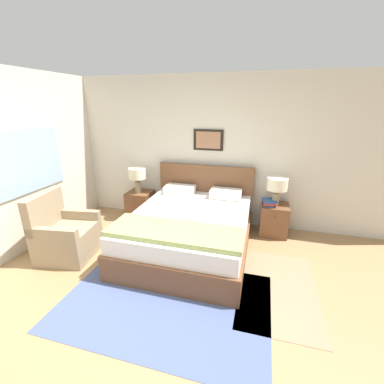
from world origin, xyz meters
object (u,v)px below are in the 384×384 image
object	(u,v)px
nightstand_near_window	(140,205)
nightstand_by_door	(274,219)
bed	(190,229)
table_lamp_by_door	(277,186)
armchair	(65,236)
table_lamp_near_window	(137,175)

from	to	relation	value
nightstand_near_window	nightstand_by_door	distance (m)	2.48
bed	table_lamp_by_door	bearing A→B (deg)	33.64
armchair	nightstand_by_door	size ratio (longest dim) A/B	1.79
nightstand_by_door	nightstand_near_window	bearing A→B (deg)	180.00
armchair	table_lamp_near_window	xyz separation A→B (m)	(0.44, 1.48, 0.55)
table_lamp_near_window	table_lamp_by_door	bearing A→B (deg)	0.00
bed	nightstand_by_door	world-z (taller)	bed
nightstand_near_window	table_lamp_by_door	size ratio (longest dim) A/B	1.14
table_lamp_near_window	table_lamp_by_door	size ratio (longest dim) A/B	1.00
nightstand_near_window	bed	bearing A→B (deg)	-33.89
bed	table_lamp_by_door	distance (m)	1.57
bed	table_lamp_near_window	distance (m)	1.59
table_lamp_by_door	table_lamp_near_window	bearing A→B (deg)	180.00
bed	armchair	bearing A→B (deg)	-158.43
bed	nightstand_by_door	distance (m)	1.49
bed	nightstand_near_window	xyz separation A→B (m)	(-1.24, 0.83, -0.05)
nightstand_by_door	table_lamp_near_window	bearing A→B (deg)	-179.67
nightstand_by_door	table_lamp_near_window	distance (m)	2.56
armchair	table_lamp_by_door	distance (m)	3.32
armchair	table_lamp_by_door	bearing A→B (deg)	108.56
bed	nightstand_by_door	size ratio (longest dim) A/B	3.99
table_lamp_near_window	table_lamp_by_door	world-z (taller)	same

